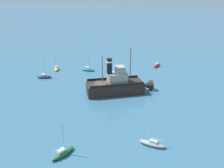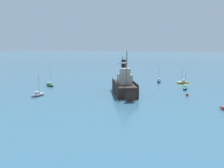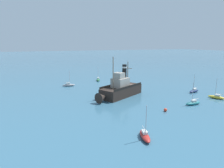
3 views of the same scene
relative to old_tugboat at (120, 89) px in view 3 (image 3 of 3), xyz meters
name	(u,v)px [view 3 (image 3 of 3)]	position (x,y,z in m)	size (l,w,h in m)	color
ground_plane	(130,94)	(1.22, -3.46, -1.83)	(600.00, 600.00, 0.00)	#38667F
old_tugboat	(120,89)	(0.00, 0.00, 0.00)	(9.43, 14.40, 9.90)	#2D231E
sailboat_red	(145,136)	(-21.37, 6.90, -1.40)	(3.95, 2.26, 4.90)	#B22823
sailboat_grey	(69,85)	(17.21, 8.91, -1.40)	(1.80, 3.94, 4.90)	gray
sailboat_yellow	(217,97)	(-11.40, -20.05, -1.40)	(3.93, 2.49, 4.90)	gold
sailboat_teal	(193,103)	(-12.67, -11.19, -1.40)	(1.28, 3.85, 4.90)	#23757A
sailboat_green	(98,79)	(22.21, -2.64, -1.40)	(3.91, 2.61, 4.90)	#286B3D
sailboat_navy	(194,91)	(-4.51, -20.06, -1.40)	(1.88, 3.95, 4.90)	navy
mooring_buoy	(165,110)	(-13.65, -2.98, -1.50)	(0.67, 0.67, 0.67)	red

